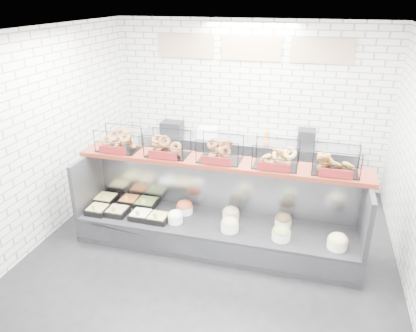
% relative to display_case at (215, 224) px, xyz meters
% --- Properties ---
extents(ground, '(5.50, 5.50, 0.00)m').
position_rel_display_case_xyz_m(ground, '(0.02, -0.34, -0.33)').
color(ground, black).
rests_on(ground, ground).
extents(room_shell, '(5.02, 5.51, 3.01)m').
position_rel_display_case_xyz_m(room_shell, '(0.02, 0.26, 1.73)').
color(room_shell, silver).
rests_on(room_shell, ground).
extents(display_case, '(4.00, 0.90, 1.20)m').
position_rel_display_case_xyz_m(display_case, '(0.00, 0.00, 0.00)').
color(display_case, black).
rests_on(display_case, ground).
extents(bagel_shelf, '(4.10, 0.50, 0.40)m').
position_rel_display_case_xyz_m(bagel_shelf, '(0.02, 0.18, 1.05)').
color(bagel_shelf, '#4F1A11').
rests_on(bagel_shelf, display_case).
extents(prep_counter, '(4.00, 0.60, 1.20)m').
position_rel_display_case_xyz_m(prep_counter, '(0.01, 2.09, 0.14)').
color(prep_counter, '#93969B').
rests_on(prep_counter, ground).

